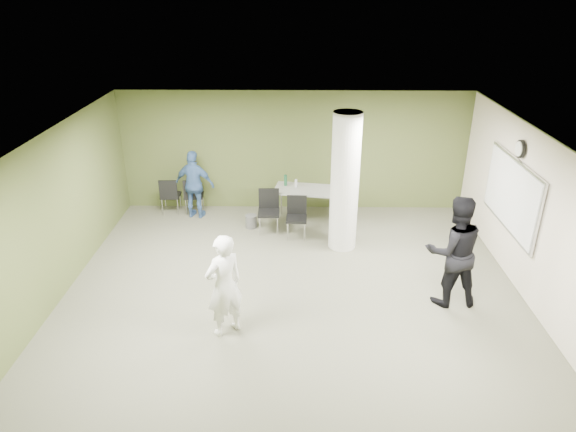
{
  "coord_description": "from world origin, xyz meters",
  "views": [
    {
      "loc": [
        0.04,
        -7.41,
        5.01
      ],
      "look_at": [
        -0.1,
        1.0,
        1.13
      ],
      "focal_mm": 32.0,
      "sensor_mm": 36.0,
      "label": 1
    }
  ],
  "objects_px": {
    "chair_back_left": "(170,193)",
    "woman_white": "(224,286)",
    "man_black": "(454,251)",
    "man_blue": "(195,185)",
    "folding_table": "(312,191)"
  },
  "relations": [
    {
      "from": "chair_back_left",
      "to": "woman_white",
      "type": "distance_m",
      "value": 4.84
    },
    {
      "from": "man_black",
      "to": "man_blue",
      "type": "bearing_deg",
      "value": -39.23
    },
    {
      "from": "woman_white",
      "to": "folding_table",
      "type": "bearing_deg",
      "value": -147.77
    },
    {
      "from": "folding_table",
      "to": "chair_back_left",
      "type": "xyz_separation_m",
      "value": [
        -3.28,
        0.42,
        -0.24
      ]
    },
    {
      "from": "man_black",
      "to": "folding_table",
      "type": "bearing_deg",
      "value": -58.99
    },
    {
      "from": "man_blue",
      "to": "chair_back_left",
      "type": "bearing_deg",
      "value": -3.06
    },
    {
      "from": "man_blue",
      "to": "woman_white",
      "type": "bearing_deg",
      "value": 117.98
    },
    {
      "from": "man_black",
      "to": "man_blue",
      "type": "distance_m",
      "value": 5.95
    },
    {
      "from": "chair_back_left",
      "to": "man_black",
      "type": "distance_m",
      "value": 6.58
    },
    {
      "from": "folding_table",
      "to": "man_blue",
      "type": "distance_m",
      "value": 2.66
    },
    {
      "from": "chair_back_left",
      "to": "man_blue",
      "type": "bearing_deg",
      "value": 162.78
    },
    {
      "from": "man_black",
      "to": "man_blue",
      "type": "xyz_separation_m",
      "value": [
        -4.89,
        3.39,
        -0.18
      ]
    },
    {
      "from": "man_black",
      "to": "woman_white",
      "type": "bearing_deg",
      "value": 9.23
    },
    {
      "from": "folding_table",
      "to": "man_blue",
      "type": "height_order",
      "value": "man_blue"
    },
    {
      "from": "folding_table",
      "to": "woman_white",
      "type": "distance_m",
      "value": 4.28
    }
  ]
}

